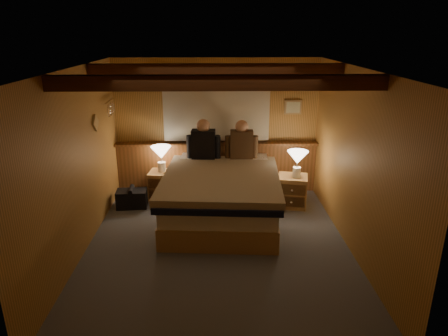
{
  "coord_description": "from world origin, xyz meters",
  "views": [
    {
      "loc": [
        -0.02,
        -4.88,
        2.83
      ],
      "look_at": [
        0.1,
        0.4,
        1.01
      ],
      "focal_mm": 32.0,
      "sensor_mm": 36.0,
      "label": 1
    }
  ],
  "objects_px": {
    "nightstand_right": "(292,191)",
    "lamp_left": "(161,154)",
    "person_left": "(203,142)",
    "duffel_bag": "(132,198)",
    "nightstand_left": "(163,185)",
    "bed": "(221,195)",
    "person_right": "(242,143)",
    "lamp_right": "(297,159)"
  },
  "relations": [
    {
      "from": "nightstand_right",
      "to": "lamp_left",
      "type": "height_order",
      "value": "lamp_left"
    },
    {
      "from": "person_left",
      "to": "duffel_bag",
      "type": "height_order",
      "value": "person_left"
    },
    {
      "from": "nightstand_left",
      "to": "duffel_bag",
      "type": "bearing_deg",
      "value": -136.91
    },
    {
      "from": "bed",
      "to": "duffel_bag",
      "type": "xyz_separation_m",
      "value": [
        -1.5,
        0.47,
        -0.24
      ]
    },
    {
      "from": "nightstand_right",
      "to": "person_left",
      "type": "relative_size",
      "value": 0.8
    },
    {
      "from": "lamp_left",
      "to": "duffel_bag",
      "type": "bearing_deg",
      "value": -141.56
    },
    {
      "from": "person_left",
      "to": "person_right",
      "type": "distance_m",
      "value": 0.65
    },
    {
      "from": "lamp_right",
      "to": "person_right",
      "type": "xyz_separation_m",
      "value": [
        -0.9,
        0.35,
        0.19
      ]
    },
    {
      "from": "bed",
      "to": "lamp_right",
      "type": "height_order",
      "value": "lamp_right"
    },
    {
      "from": "nightstand_left",
      "to": "lamp_right",
      "type": "distance_m",
      "value": 2.38
    },
    {
      "from": "nightstand_right",
      "to": "person_left",
      "type": "xyz_separation_m",
      "value": [
        -1.49,
        0.31,
        0.78
      ]
    },
    {
      "from": "lamp_right",
      "to": "nightstand_right",
      "type": "bearing_deg",
      "value": 141.04
    },
    {
      "from": "nightstand_right",
      "to": "duffel_bag",
      "type": "height_order",
      "value": "nightstand_right"
    },
    {
      "from": "nightstand_left",
      "to": "lamp_left",
      "type": "bearing_deg",
      "value": 108.21
    },
    {
      "from": "lamp_left",
      "to": "person_left",
      "type": "height_order",
      "value": "person_left"
    },
    {
      "from": "nightstand_right",
      "to": "lamp_left",
      "type": "bearing_deg",
      "value": -177.73
    },
    {
      "from": "lamp_right",
      "to": "person_right",
      "type": "distance_m",
      "value": 0.98
    },
    {
      "from": "lamp_left",
      "to": "lamp_right",
      "type": "relative_size",
      "value": 1.01
    },
    {
      "from": "lamp_right",
      "to": "bed",
      "type": "bearing_deg",
      "value": -161.08
    },
    {
      "from": "bed",
      "to": "person_right",
      "type": "height_order",
      "value": "person_right"
    },
    {
      "from": "person_left",
      "to": "lamp_right",
      "type": "bearing_deg",
      "value": -9.09
    },
    {
      "from": "nightstand_left",
      "to": "lamp_left",
      "type": "relative_size",
      "value": 1.09
    },
    {
      "from": "bed",
      "to": "lamp_left",
      "type": "distance_m",
      "value": 1.4
    },
    {
      "from": "nightstand_left",
      "to": "lamp_right",
      "type": "height_order",
      "value": "lamp_right"
    },
    {
      "from": "nightstand_right",
      "to": "lamp_left",
      "type": "relative_size",
      "value": 1.23
    },
    {
      "from": "nightstand_right",
      "to": "duffel_bag",
      "type": "distance_m",
      "value": 2.71
    },
    {
      "from": "lamp_left",
      "to": "person_right",
      "type": "relative_size",
      "value": 0.67
    },
    {
      "from": "duffel_bag",
      "to": "nightstand_right",
      "type": "bearing_deg",
      "value": -3.82
    },
    {
      "from": "lamp_left",
      "to": "person_left",
      "type": "relative_size",
      "value": 0.65
    },
    {
      "from": "nightstand_right",
      "to": "lamp_right",
      "type": "distance_m",
      "value": 0.58
    },
    {
      "from": "nightstand_left",
      "to": "nightstand_right",
      "type": "bearing_deg",
      "value": -2.89
    },
    {
      "from": "nightstand_left",
      "to": "person_left",
      "type": "relative_size",
      "value": 0.71
    },
    {
      "from": "bed",
      "to": "duffel_bag",
      "type": "bearing_deg",
      "value": 166.61
    },
    {
      "from": "lamp_right",
      "to": "person_left",
      "type": "xyz_separation_m",
      "value": [
        -1.54,
        0.35,
        0.2
      ]
    },
    {
      "from": "nightstand_right",
      "to": "person_left",
      "type": "distance_m",
      "value": 1.71
    },
    {
      "from": "person_right",
      "to": "duffel_bag",
      "type": "xyz_separation_m",
      "value": [
        -1.86,
        -0.31,
        -0.88
      ]
    },
    {
      "from": "duffel_bag",
      "to": "lamp_right",
      "type": "bearing_deg",
      "value": -4.65
    },
    {
      "from": "lamp_left",
      "to": "duffel_bag",
      "type": "xyz_separation_m",
      "value": [
        -0.48,
        -0.38,
        -0.66
      ]
    },
    {
      "from": "bed",
      "to": "nightstand_left",
      "type": "bearing_deg",
      "value": 144.87
    },
    {
      "from": "nightstand_right",
      "to": "person_right",
      "type": "height_order",
      "value": "person_right"
    },
    {
      "from": "person_right",
      "to": "lamp_left",
      "type": "bearing_deg",
      "value": 178.98
    },
    {
      "from": "lamp_right",
      "to": "person_right",
      "type": "height_order",
      "value": "person_right"
    }
  ]
}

